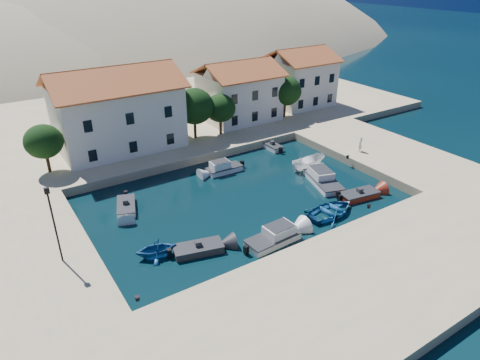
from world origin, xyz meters
The scene contains 23 objects.
ground centered at (0.00, 0.00, 0.00)m, with size 400.00×400.00×0.00m, color black.
quay_south centered at (0.00, -6.00, 0.50)m, with size 52.00×12.00×1.00m, color tan.
quay_east centered at (20.50, 10.00, 0.50)m, with size 11.00×20.00×1.00m, color tan.
quay_west centered at (-19.00, 10.00, 0.50)m, with size 8.00×20.00×1.00m, color tan.
quay_north centered at (2.00, 38.00, 0.50)m, with size 80.00×36.00×1.00m, color tan.
hills centered at (20.64, 123.62, -23.40)m, with size 254.00×176.00×99.00m.
building_left centered at (-6.00, 28.00, 5.94)m, with size 14.70×9.45×9.70m.
building_mid centered at (12.00, 29.00, 5.22)m, with size 10.50×8.40×8.30m.
building_right centered at (24.00, 30.00, 5.47)m, with size 9.45×8.40×8.80m.
trees centered at (4.51, 25.46, 4.84)m, with size 37.30×5.30×6.45m.
lamppost centered at (-17.50, 8.00, 4.75)m, with size 0.35×0.25×6.22m.
bollards centered at (2.80, 3.87, 1.15)m, with size 29.36×9.56×0.30m.
motorboat_grey_sw centered at (-7.74, 4.61, 0.29)m, with size 4.35×2.71×1.25m.
cabin_cruiser_south centered at (-1.84, 2.36, 0.48)m, with size 4.91×2.31×1.60m.
rowboat_south centered at (5.51, 3.05, 0.00)m, with size 3.75×5.25×1.09m, color #19518C.
motorboat_red_se centered at (10.19, 3.89, 0.29)m, with size 4.23×2.36×1.25m.
cabin_cruiser_east centered at (9.24, 8.10, 0.48)m, with size 3.86×6.10×1.60m.
boat_east centered at (10.28, 11.82, 0.00)m, with size 1.67×4.43×1.71m, color white.
motorboat_white_ne centered at (10.58, 19.00, 0.30)m, with size 1.52×3.13×1.25m.
rowboat_west centered at (-10.84, 5.97, 0.00)m, with size 2.87×3.33×1.75m, color #19518C.
motorboat_white_west centered at (-10.32, 14.45, 0.29)m, with size 2.83×4.13×1.25m.
cabin_cruiser_north centered at (1.92, 16.49, 0.48)m, with size 4.10×1.83×1.60m.
pedestrian centered at (17.43, 10.73, 1.89)m, with size 0.65×0.43×1.78m, color beige.
Camera 1 is at (-20.48, -21.26, 20.99)m, focal length 32.00 mm.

